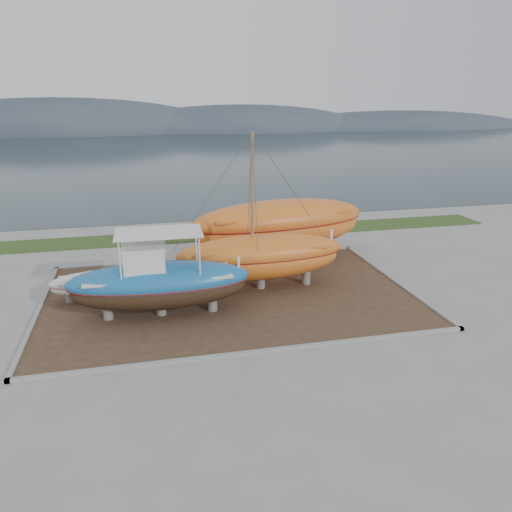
{
  "coord_description": "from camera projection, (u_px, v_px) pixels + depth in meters",
  "views": [
    {
      "loc": [
        -4.02,
        -19.14,
        9.76
      ],
      "look_at": [
        1.39,
        4.0,
        2.03
      ],
      "focal_mm": 35.0,
      "sensor_mm": 36.0,
      "label": 1
    }
  ],
  "objects": [
    {
      "name": "white_dinghy",
      "position": [
        97.0,
        285.0,
        24.69
      ],
      "size": [
        4.61,
        2.14,
        1.34
      ],
      "primitive_type": null,
      "rotation": [
        0.0,
        0.0,
        0.11
      ],
      "color": "white",
      "rests_on": "dirt_patch"
    },
    {
      "name": "orange_sailboat",
      "position": [
        261.0,
        213.0,
        24.96
      ],
      "size": [
        8.74,
        2.69,
        8.02
      ],
      "primitive_type": null,
      "rotation": [
        0.0,
        0.0,
        0.01
      ],
      "color": "orange",
      "rests_on": "dirt_patch"
    },
    {
      "name": "orange_bare_hull",
      "position": [
        280.0,
        231.0,
        30.13
      ],
      "size": [
        11.39,
        4.93,
        3.61
      ],
      "primitive_type": null,
      "rotation": [
        0.0,
        0.0,
        0.15
      ],
      "color": "orange",
      "rests_on": "dirt_patch"
    },
    {
      "name": "sea",
      "position": [
        162.0,
        153.0,
        86.43
      ],
      "size": [
        260.0,
        100.0,
        0.04
      ],
      "primitive_type": null,
      "color": "#192A33",
      "rests_on": "ground"
    },
    {
      "name": "ground",
      "position": [
        246.0,
        330.0,
        21.61
      ],
      "size": [
        140.0,
        140.0,
        0.0
      ],
      "primitive_type": "plane",
      "color": "gray",
      "rests_on": "ground"
    },
    {
      "name": "blue_caique",
      "position": [
        159.0,
        274.0,
        22.44
      ],
      "size": [
        8.29,
        2.83,
        3.96
      ],
      "primitive_type": null,
      "rotation": [
        0.0,
        0.0,
        -0.03
      ],
      "color": "#1B67A8",
      "rests_on": "dirt_patch"
    },
    {
      "name": "mountain_ridge",
      "position": [
        151.0,
        131.0,
        137.35
      ],
      "size": [
        200.0,
        36.0,
        20.0
      ],
      "primitive_type": null,
      "color": "#333D49",
      "rests_on": "ground"
    },
    {
      "name": "curb_frame",
      "position": [
        229.0,
        294.0,
        25.29
      ],
      "size": [
        18.6,
        12.6,
        0.15
      ],
      "primitive_type": null,
      "color": "gray",
      "rests_on": "ground"
    },
    {
      "name": "grass_strip",
      "position": [
        201.0,
        235.0,
        35.95
      ],
      "size": [
        44.0,
        3.0,
        0.08
      ],
      "primitive_type": "cube",
      "color": "#284219",
      "rests_on": "ground"
    },
    {
      "name": "dirt_patch",
      "position": [
        229.0,
        295.0,
        25.31
      ],
      "size": [
        18.0,
        12.0,
        0.06
      ],
      "primitive_type": "cube",
      "color": "#422D1E",
      "rests_on": "ground"
    }
  ]
}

